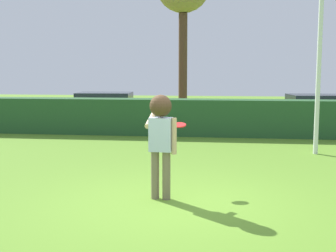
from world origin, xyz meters
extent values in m
plane|color=#5E8E2A|center=(0.00, 0.00, 0.00)|extent=(60.00, 60.00, 0.00)
cylinder|color=#766851|center=(-0.33, 0.24, 0.42)|extent=(0.14, 0.14, 0.84)
cylinder|color=#766851|center=(-0.13, 0.22, 0.42)|extent=(0.14, 0.14, 0.84)
cube|color=silver|center=(-0.23, 0.23, 1.13)|extent=(0.40, 0.25, 0.58)
cylinder|color=tan|center=(-0.44, 0.53, 1.37)|extent=(0.15, 0.62, 0.30)
cylinder|color=tan|center=(0.00, 0.21, 1.11)|extent=(0.09, 0.09, 0.62)
sphere|color=tan|center=(-0.23, 0.23, 1.59)|extent=(0.22, 0.22, 0.22)
sphere|color=#45301E|center=(-0.23, 0.23, 1.62)|extent=(0.38, 0.38, 0.38)
cylinder|color=red|center=(-0.01, 1.14, 1.18)|extent=(0.27, 0.27, 0.08)
cylinder|color=silver|center=(3.24, 4.92, 3.21)|extent=(0.12, 0.12, 6.41)
cube|color=#27522A|center=(0.00, 7.88, 0.61)|extent=(25.33, 0.90, 1.22)
cube|color=#B21E1E|center=(-4.15, 11.15, 0.57)|extent=(4.30, 1.96, 0.55)
cube|color=#2D333D|center=(-4.15, 11.15, 1.05)|extent=(2.30, 1.70, 0.40)
cylinder|color=black|center=(-2.74, 12.10, 0.30)|extent=(0.61, 0.14, 0.60)
cylinder|color=black|center=(-2.63, 10.40, 0.30)|extent=(0.61, 0.14, 0.60)
cylinder|color=black|center=(-5.67, 11.91, 0.30)|extent=(0.61, 0.14, 0.60)
cylinder|color=black|center=(-5.56, 10.21, 0.30)|extent=(0.61, 0.14, 0.60)
cube|color=black|center=(4.40, 10.67, 0.57)|extent=(4.38, 2.23, 0.55)
cube|color=#2D333D|center=(4.40, 10.67, 1.05)|extent=(2.38, 1.84, 0.40)
cylinder|color=black|center=(2.83, 11.32, 0.30)|extent=(0.61, 0.18, 0.60)
cylinder|color=black|center=(3.05, 9.63, 0.30)|extent=(0.61, 0.18, 0.60)
cylinder|color=#533625|center=(-1.21, 14.71, 2.43)|extent=(0.42, 0.42, 4.85)
camera|label=1|loc=(0.86, -7.40, 2.25)|focal=48.89mm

